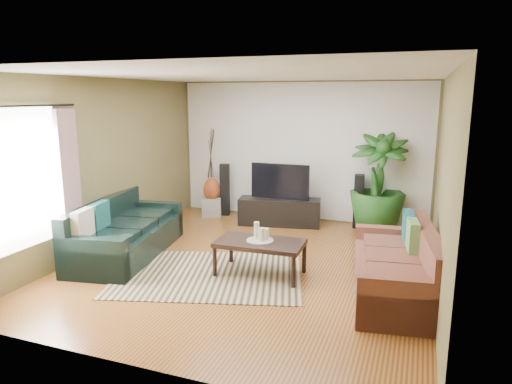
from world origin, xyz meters
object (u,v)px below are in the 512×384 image
at_px(speaker_right, 358,201).
at_px(potted_plant, 378,183).
at_px(sofa_left, 127,228).
at_px(pedestal, 212,207).
at_px(television, 280,181).
at_px(vase, 212,190).
at_px(tv_stand, 279,212).
at_px(speaker_left, 225,190).
at_px(side_table, 152,220).
at_px(sofa_right, 394,262).
at_px(coffee_table, 260,258).

xyz_separation_m(speaker_right, potted_plant, (0.34, -0.10, 0.39)).
relative_size(sofa_left, speaker_right, 2.28).
distance_m(sofa_left, pedestal, 2.59).
distance_m(television, vase, 1.54).
distance_m(television, pedestal, 1.64).
bearing_deg(tv_stand, speaker_right, 2.91).
distance_m(speaker_left, speaker_right, 2.71).
distance_m(tv_stand, speaker_right, 1.49).
height_order(potted_plant, side_table, potted_plant).
xyz_separation_m(sofa_right, tv_stand, (-2.25, 2.49, -0.17)).
distance_m(sofa_left, side_table, 1.17).
relative_size(coffee_table, vase, 2.47).
xyz_separation_m(vase, side_table, (-0.51, -1.45, -0.31)).
relative_size(pedestal, vase, 0.78).
bearing_deg(pedestal, potted_plant, 1.31).
distance_m(sofa_left, speaker_left, 2.77).
height_order(coffee_table, pedestal, coffee_table).
bearing_deg(speaker_right, potted_plant, -23.85).
relative_size(vase, side_table, 1.02).
bearing_deg(sofa_left, potted_plant, -62.61).
bearing_deg(side_table, sofa_left, -75.24).
bearing_deg(potted_plant, speaker_left, 178.20).
bearing_deg(tv_stand, pedestal, 162.89).
relative_size(speaker_right, potted_plant, 0.56).
height_order(sofa_right, potted_plant, potted_plant).
distance_m(coffee_table, speaker_right, 2.97).
height_order(coffee_table, speaker_left, speaker_left).
distance_m(potted_plant, side_table, 4.12).
xyz_separation_m(potted_plant, side_table, (-3.77, -1.52, -0.65)).
bearing_deg(speaker_right, vase, 175.38).
bearing_deg(television, vase, 174.23).
distance_m(tv_stand, side_table, 2.38).
relative_size(tv_stand, pedestal, 4.09).
xyz_separation_m(potted_plant, pedestal, (-3.26, -0.07, -0.70)).
bearing_deg(side_table, speaker_left, 65.92).
relative_size(sofa_left, television, 2.03).
relative_size(speaker_right, pedestal, 2.67).
xyz_separation_m(speaker_right, vase, (-2.93, -0.17, 0.05)).
xyz_separation_m(sofa_right, side_table, (-4.26, 1.22, -0.19)).
bearing_deg(television, speaker_left, 165.91).
bearing_deg(pedestal, sofa_left, -94.73).
relative_size(sofa_left, pedestal, 6.09).
bearing_deg(pedestal, side_table, -109.31).
distance_m(sofa_right, vase, 4.60).
distance_m(speaker_right, pedestal, 2.95).
distance_m(coffee_table, vase, 3.31).
bearing_deg(coffee_table, vase, 125.38).
xyz_separation_m(coffee_table, speaker_right, (0.94, 2.80, 0.26)).
xyz_separation_m(television, speaker_left, (-1.28, 0.32, -0.32)).
bearing_deg(speaker_left, potted_plant, -20.20).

